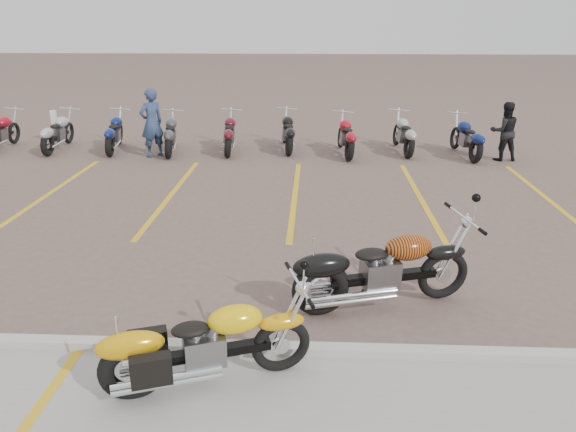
% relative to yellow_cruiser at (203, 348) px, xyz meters
% --- Properties ---
extents(ground, '(100.00, 100.00, 0.00)m').
position_rel_yellow_cruiser_xyz_m(ground, '(0.72, 2.62, -0.46)').
color(ground, brown).
rests_on(ground, ground).
extents(curb, '(60.00, 0.18, 0.12)m').
position_rel_yellow_cruiser_xyz_m(curb, '(0.72, 0.62, -0.40)').
color(curb, '#ADAAA3').
rests_on(curb, ground).
extents(parking_stripes, '(38.00, 5.50, 0.01)m').
position_rel_yellow_cruiser_xyz_m(parking_stripes, '(0.72, 6.62, -0.45)').
color(parking_stripes, gold).
rests_on(parking_stripes, ground).
extents(yellow_cruiser, '(2.15, 0.87, 0.92)m').
position_rel_yellow_cruiser_xyz_m(yellow_cruiser, '(0.00, 0.00, 0.00)').
color(yellow_cruiser, black).
rests_on(yellow_cruiser, ground).
extents(flame_cruiser, '(2.43, 0.85, 1.02)m').
position_rel_yellow_cruiser_xyz_m(flame_cruiser, '(2.00, 1.79, 0.05)').
color(flame_cruiser, black).
rests_on(flame_cruiser, ground).
extents(person_a, '(0.80, 0.79, 1.86)m').
position_rel_yellow_cruiser_xyz_m(person_a, '(-3.31, 10.03, 0.48)').
color(person_a, navy).
rests_on(person_a, ground).
extents(person_b, '(0.80, 0.65, 1.56)m').
position_rel_yellow_cruiser_xyz_m(person_b, '(6.17, 10.08, 0.32)').
color(person_b, black).
rests_on(person_b, ground).
extents(bollard, '(0.17, 0.17, 1.00)m').
position_rel_yellow_cruiser_xyz_m(bollard, '(-6.72, 11.53, 0.04)').
color(bollard, silver).
rests_on(bollard, ground).
extents(bg_bike_row, '(15.70, 2.06, 1.10)m').
position_rel_yellow_cruiser_xyz_m(bg_bike_row, '(-2.17, 10.73, 0.09)').
color(bg_bike_row, black).
rests_on(bg_bike_row, ground).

